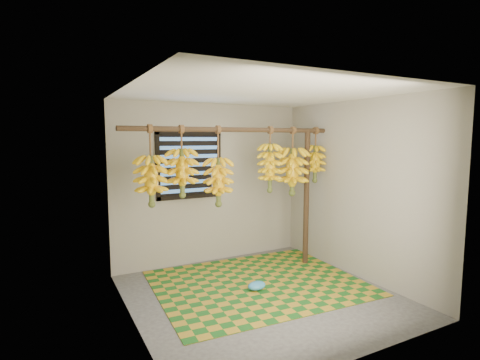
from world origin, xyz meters
TOP-DOWN VIEW (x-y plane):
  - floor at (0.00, 0.00)m, footprint 3.00×3.00m
  - ceiling at (0.00, 0.00)m, footprint 3.00×3.00m
  - wall_back at (0.00, 1.50)m, footprint 3.00×0.01m
  - wall_left at (-1.50, 0.00)m, footprint 0.01×3.00m
  - wall_right at (1.50, 0.00)m, footprint 0.01×3.00m
  - window at (-0.35, 1.48)m, footprint 1.00×0.04m
  - hanging_pole at (0.00, 0.70)m, footprint 3.00×0.06m
  - support_post at (1.20, 0.70)m, footprint 0.08×0.08m
  - woven_mat at (0.16, 0.35)m, footprint 2.71×2.22m
  - plastic_bag at (0.03, 0.16)m, footprint 0.28×0.22m
  - banana_bunch_a at (-1.12, 0.70)m, footprint 0.37×0.37m
  - banana_bunch_b at (-0.73, 0.70)m, footprint 0.39×0.39m
  - banana_bunch_c at (-0.24, 0.70)m, footprint 0.36×0.36m
  - banana_bunch_d at (0.55, 0.70)m, footprint 0.33×0.33m
  - banana_bunch_e at (0.94, 0.70)m, footprint 0.43×0.43m
  - banana_bunch_f at (1.35, 0.70)m, footprint 0.30×0.30m

SIDE VIEW (x-z plane):
  - floor at x=0.00m, z-range -0.01..0.00m
  - woven_mat at x=0.16m, z-range 0.00..0.01m
  - plastic_bag at x=0.03m, z-range 0.01..0.11m
  - support_post at x=1.20m, z-range 0.00..2.00m
  - wall_back at x=0.00m, z-range 0.00..2.40m
  - wall_left at x=-1.50m, z-range 0.00..2.40m
  - wall_right at x=1.50m, z-range 0.00..2.40m
  - banana_bunch_c at x=-0.24m, z-range 0.81..1.84m
  - banana_bunch_a at x=-1.12m, z-range 0.90..1.87m
  - banana_bunch_e at x=0.94m, z-range 0.92..1.90m
  - banana_bunch_b at x=-0.73m, z-range 1.02..1.91m
  - banana_bunch_d at x=0.55m, z-range 1.02..1.93m
  - window at x=-0.35m, z-range 1.00..2.00m
  - banana_bunch_f at x=1.35m, z-range 1.10..1.92m
  - hanging_pole at x=0.00m, z-range 1.97..2.03m
  - ceiling at x=0.00m, z-range 2.40..2.41m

